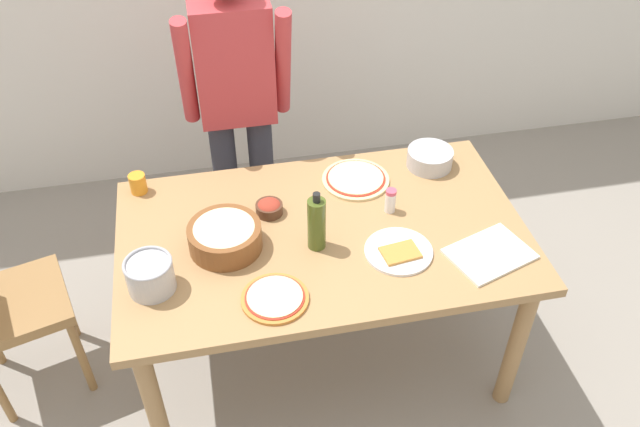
{
  "coord_description": "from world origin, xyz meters",
  "views": [
    {
      "loc": [
        -0.4,
        -1.88,
        2.51
      ],
      "look_at": [
        0.0,
        0.05,
        0.81
      ],
      "focal_mm": 37.03,
      "sensor_mm": 36.0,
      "label": 1
    }
  ],
  "objects_px": {
    "cutting_board_white": "(490,254)",
    "mixing_bowl_steel": "(430,158)",
    "small_sauce_bowl": "(269,207)",
    "pizza_cooked_on_tray": "(275,298)",
    "olive_oil_bottle": "(317,223)",
    "dining_table": "(322,248)",
    "cup_orange": "(138,183)",
    "salt_shaker": "(390,201)",
    "plate_with_slice": "(399,251)",
    "pizza_raw_on_board": "(356,179)",
    "popcorn_bowl": "(225,235)",
    "steel_pot": "(150,275)",
    "person_cook": "(237,100)"
  },
  "relations": [
    {
      "from": "cutting_board_white",
      "to": "mixing_bowl_steel",
      "type": "bearing_deg",
      "value": 94.03
    },
    {
      "from": "mixing_bowl_steel",
      "to": "small_sauce_bowl",
      "type": "height_order",
      "value": "mixing_bowl_steel"
    },
    {
      "from": "pizza_cooked_on_tray",
      "to": "olive_oil_bottle",
      "type": "relative_size",
      "value": 0.94
    },
    {
      "from": "dining_table",
      "to": "small_sauce_bowl",
      "type": "height_order",
      "value": "small_sauce_bowl"
    },
    {
      "from": "cup_orange",
      "to": "salt_shaker",
      "type": "xyz_separation_m",
      "value": [
        1.0,
        -0.33,
        0.01
      ]
    },
    {
      "from": "dining_table",
      "to": "mixing_bowl_steel",
      "type": "bearing_deg",
      "value": 30.97
    },
    {
      "from": "olive_oil_bottle",
      "to": "plate_with_slice",
      "type": "bearing_deg",
      "value": -19.26
    },
    {
      "from": "pizza_raw_on_board",
      "to": "popcorn_bowl",
      "type": "xyz_separation_m",
      "value": [
        -0.59,
        -0.3,
        0.05
      ]
    },
    {
      "from": "olive_oil_bottle",
      "to": "steel_pot",
      "type": "distance_m",
      "value": 0.63
    },
    {
      "from": "pizza_cooked_on_tray",
      "to": "mixing_bowl_steel",
      "type": "height_order",
      "value": "mixing_bowl_steel"
    },
    {
      "from": "steel_pot",
      "to": "cup_orange",
      "type": "height_order",
      "value": "steel_pot"
    },
    {
      "from": "cup_orange",
      "to": "salt_shaker",
      "type": "bearing_deg",
      "value": -18.4
    },
    {
      "from": "popcorn_bowl",
      "to": "cutting_board_white",
      "type": "height_order",
      "value": "popcorn_bowl"
    },
    {
      "from": "mixing_bowl_steel",
      "to": "cutting_board_white",
      "type": "xyz_separation_m",
      "value": [
        0.04,
        -0.59,
        -0.03
      ]
    },
    {
      "from": "popcorn_bowl",
      "to": "small_sauce_bowl",
      "type": "xyz_separation_m",
      "value": [
        0.19,
        0.16,
        -0.03
      ]
    },
    {
      "from": "popcorn_bowl",
      "to": "cutting_board_white",
      "type": "relative_size",
      "value": 0.93
    },
    {
      "from": "dining_table",
      "to": "steel_pot",
      "type": "relative_size",
      "value": 9.22
    },
    {
      "from": "steel_pot",
      "to": "salt_shaker",
      "type": "bearing_deg",
      "value": 14.2
    },
    {
      "from": "plate_with_slice",
      "to": "cup_orange",
      "type": "distance_m",
      "value": 1.13
    },
    {
      "from": "popcorn_bowl",
      "to": "plate_with_slice",
      "type": "bearing_deg",
      "value": -14.57
    },
    {
      "from": "plate_with_slice",
      "to": "small_sauce_bowl",
      "type": "bearing_deg",
      "value": 143.5
    },
    {
      "from": "person_cook",
      "to": "mixing_bowl_steel",
      "type": "relative_size",
      "value": 8.1
    },
    {
      "from": "mixing_bowl_steel",
      "to": "pizza_cooked_on_tray",
      "type": "bearing_deg",
      "value": -140.57
    },
    {
      "from": "mixing_bowl_steel",
      "to": "person_cook",
      "type": "bearing_deg",
      "value": 151.72
    },
    {
      "from": "popcorn_bowl",
      "to": "cutting_board_white",
      "type": "xyz_separation_m",
      "value": [
        0.97,
        -0.25,
        -0.06
      ]
    },
    {
      "from": "steel_pot",
      "to": "cutting_board_white",
      "type": "relative_size",
      "value": 0.58
    },
    {
      "from": "person_cook",
      "to": "cup_orange",
      "type": "xyz_separation_m",
      "value": [
        -0.47,
        -0.36,
        -0.14
      ]
    },
    {
      "from": "person_cook",
      "to": "small_sauce_bowl",
      "type": "bearing_deg",
      "value": -85.11
    },
    {
      "from": "person_cook",
      "to": "mixing_bowl_steel",
      "type": "bearing_deg",
      "value": -28.28
    },
    {
      "from": "pizza_cooked_on_tray",
      "to": "person_cook",
      "type": "bearing_deg",
      "value": 90.16
    },
    {
      "from": "dining_table",
      "to": "pizza_cooked_on_tray",
      "type": "xyz_separation_m",
      "value": [
        -0.24,
        -0.32,
        0.1
      ]
    },
    {
      "from": "steel_pot",
      "to": "pizza_cooked_on_tray",
      "type": "bearing_deg",
      "value": -18.99
    },
    {
      "from": "olive_oil_bottle",
      "to": "steel_pot",
      "type": "bearing_deg",
      "value": -171.0
    },
    {
      "from": "popcorn_bowl",
      "to": "small_sauce_bowl",
      "type": "bearing_deg",
      "value": 40.74
    },
    {
      "from": "mixing_bowl_steel",
      "to": "steel_pot",
      "type": "bearing_deg",
      "value": -157.39
    },
    {
      "from": "pizza_raw_on_board",
      "to": "small_sauce_bowl",
      "type": "bearing_deg",
      "value": -160.96
    },
    {
      "from": "pizza_cooked_on_tray",
      "to": "pizza_raw_on_board",
      "type": "bearing_deg",
      "value": 53.83
    },
    {
      "from": "pizza_raw_on_board",
      "to": "salt_shaker",
      "type": "height_order",
      "value": "salt_shaker"
    },
    {
      "from": "pizza_cooked_on_tray",
      "to": "cup_orange",
      "type": "height_order",
      "value": "cup_orange"
    },
    {
      "from": "popcorn_bowl",
      "to": "cup_orange",
      "type": "bearing_deg",
      "value": 128.31
    },
    {
      "from": "small_sauce_bowl",
      "to": "salt_shaker",
      "type": "height_order",
      "value": "salt_shaker"
    },
    {
      "from": "person_cook",
      "to": "popcorn_bowl",
      "type": "distance_m",
      "value": 0.79
    },
    {
      "from": "olive_oil_bottle",
      "to": "cutting_board_white",
      "type": "distance_m",
      "value": 0.67
    },
    {
      "from": "dining_table",
      "to": "steel_pot",
      "type": "bearing_deg",
      "value": -165.28
    },
    {
      "from": "pizza_raw_on_board",
      "to": "cutting_board_white",
      "type": "relative_size",
      "value": 0.97
    },
    {
      "from": "cutting_board_white",
      "to": "pizza_raw_on_board",
      "type": "bearing_deg",
      "value": 125.28
    },
    {
      "from": "pizza_cooked_on_tray",
      "to": "cutting_board_white",
      "type": "height_order",
      "value": "pizza_cooked_on_tray"
    },
    {
      "from": "plate_with_slice",
      "to": "small_sauce_bowl",
      "type": "relative_size",
      "value": 2.36
    },
    {
      "from": "small_sauce_bowl",
      "to": "cup_orange",
      "type": "bearing_deg",
      "value": 154.39
    },
    {
      "from": "pizza_raw_on_board",
      "to": "steel_pot",
      "type": "distance_m",
      "value": 0.98
    }
  ]
}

